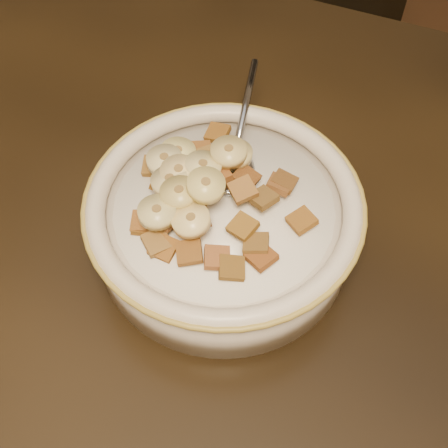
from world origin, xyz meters
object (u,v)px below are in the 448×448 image
(cereal_bowl, at_px, (224,226))
(spoon, at_px, (232,172))
(chair, at_px, (270,52))
(table, at_px, (107,254))

(cereal_bowl, height_order, spoon, spoon)
(chair, bearing_deg, cereal_bowl, -89.04)
(chair, distance_m, spoon, 0.66)
(table, distance_m, chair, 0.69)
(table, bearing_deg, chair, 95.10)
(table, bearing_deg, spoon, 40.02)
(chair, xyz_separation_m, cereal_bowl, (0.14, -0.60, 0.28))
(chair, relative_size, spoon, 18.05)
(cereal_bowl, bearing_deg, table, -158.84)
(cereal_bowl, bearing_deg, spoon, 100.49)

